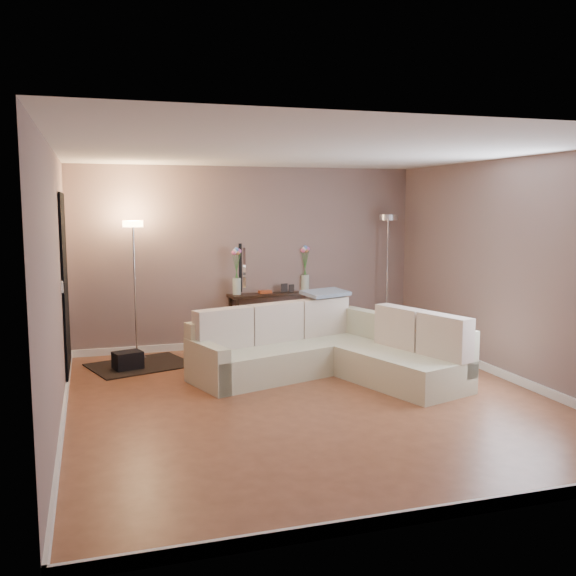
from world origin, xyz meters
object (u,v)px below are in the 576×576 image
object	(u,v)px
sectional_sofa	(327,350)
floor_lamp_unlit	(388,252)
console_table	(267,316)
floor_lamp_lit	(134,262)

from	to	relation	value
sectional_sofa	floor_lamp_unlit	size ratio (longest dim) A/B	1.57
console_table	floor_lamp_unlit	size ratio (longest dim) A/B	0.68
floor_lamp_lit	floor_lamp_unlit	xyz separation A→B (m)	(3.71, 0.08, 0.04)
sectional_sofa	floor_lamp_unlit	world-z (taller)	floor_lamp_unlit
sectional_sofa	floor_lamp_lit	size ratio (longest dim) A/B	1.62
sectional_sofa	floor_lamp_lit	world-z (taller)	floor_lamp_lit
floor_lamp_lit	console_table	bearing A→B (deg)	8.00
sectional_sofa	console_table	size ratio (longest dim) A/B	2.30
console_table	floor_lamp_lit	distance (m)	2.09
sectional_sofa	floor_lamp_unlit	bearing A→B (deg)	45.88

